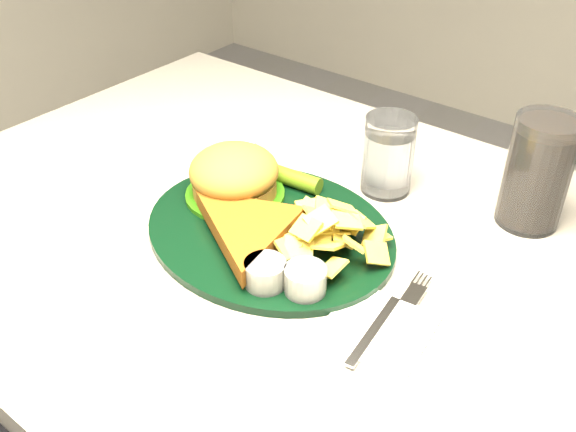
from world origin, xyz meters
name	(u,v)px	position (x,y,z in m)	size (l,w,h in m)	color
table	(304,422)	(0.00, 0.00, 0.38)	(1.20, 0.80, 0.75)	#A39D93
dinner_plate	(269,210)	(-0.05, -0.02, 0.79)	(0.35, 0.29, 0.08)	black
water_glass	(388,155)	(0.01, 0.17, 0.81)	(0.07, 0.07, 0.12)	white
cola_glass	(538,172)	(0.21, 0.22, 0.83)	(0.08, 0.08, 0.16)	black
fork_napkin	(378,326)	(0.16, -0.08, 0.76)	(0.12, 0.16, 0.01)	silver
spoon	(244,205)	(-0.12, 0.01, 0.76)	(0.05, 0.17, 0.01)	silver
ramekin	(243,148)	(-0.22, 0.12, 0.76)	(0.04, 0.04, 0.03)	white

